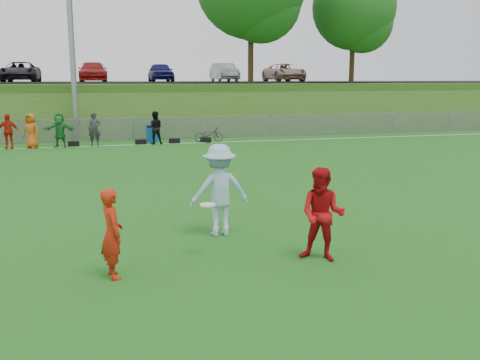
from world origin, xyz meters
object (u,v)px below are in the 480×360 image
object	(u,v)px
recycling_bin	(152,133)
bicycle	(209,134)
player_red_center	(322,215)
frisbee	(208,205)
player_blue	(219,190)
player_red_left	(112,233)

from	to	relation	value
recycling_bin	bicycle	distance (m)	3.03
player_red_center	frisbee	size ratio (longest dim) A/B	5.79
player_blue	player_red_center	bearing A→B (deg)	122.89
player_blue	recycling_bin	world-z (taller)	player_blue
frisbee	bicycle	bearing A→B (deg)	78.22
player_red_left	frisbee	world-z (taller)	player_red_left
frisbee	recycling_bin	size ratio (longest dim) A/B	0.32
player_red_left	bicycle	bearing A→B (deg)	-29.26
player_red_left	frisbee	size ratio (longest dim) A/B	5.11
player_red_left	recycling_bin	bearing A→B (deg)	-20.53
recycling_bin	bicycle	size ratio (longest dim) A/B	0.61
frisbee	recycling_bin	xyz separation A→B (m)	(0.90, 19.13, -0.55)
player_blue	bicycle	bearing A→B (deg)	-102.99
player_red_left	frisbee	xyz separation A→B (m)	(1.80, 0.64, 0.24)
bicycle	player_red_left	bearing A→B (deg)	165.85
player_blue	frisbee	bearing A→B (deg)	66.46
player_red_center	recycling_bin	world-z (taller)	player_red_center
player_red_center	recycling_bin	bearing A→B (deg)	128.47
bicycle	frisbee	bearing A→B (deg)	170.56
player_blue	frisbee	size ratio (longest dim) A/B	6.54
player_blue	bicycle	world-z (taller)	player_blue
recycling_bin	player_blue	bearing A→B (deg)	-91.14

